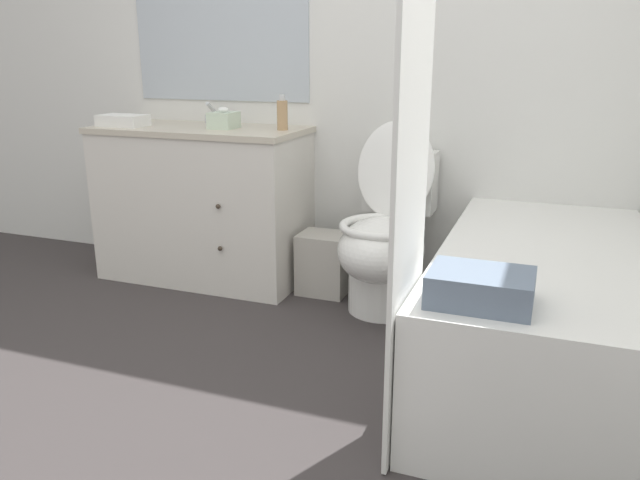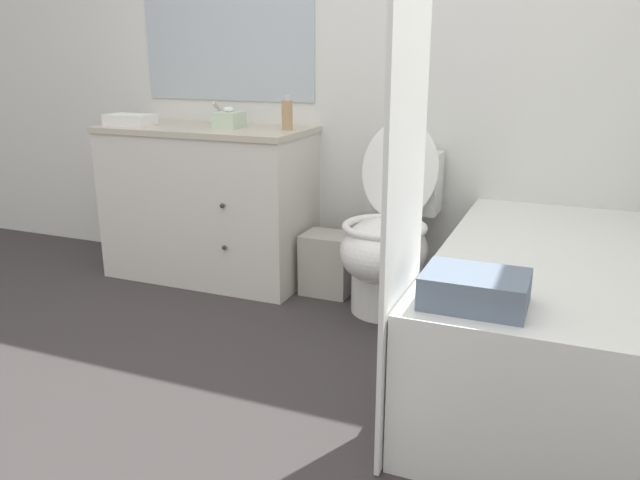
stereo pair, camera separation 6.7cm
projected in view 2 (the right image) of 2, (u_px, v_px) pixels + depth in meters
name	position (u px, v px, depth m)	size (l,w,h in m)	color
ground_plane	(186.00, 452.00, 1.95)	(14.00, 14.00, 0.00)	#383333
wall_back	(367.00, 43.00, 3.13)	(8.00, 0.06, 2.50)	silver
vanity_cabinet	(209.00, 202.00, 3.41)	(1.12, 0.55, 0.83)	silver
sink_faucet	(222.00, 117.00, 3.44)	(0.14, 0.12, 0.12)	silver
toilet	(389.00, 243.00, 2.95)	(0.40, 0.68, 0.90)	white
bathtub	(542.00, 315.00, 2.34)	(0.75, 1.57, 0.51)	white
shower_curtain	(406.00, 153.00, 1.75)	(0.01, 0.40, 1.85)	white
wastebasket	(328.00, 263.00, 3.22)	(0.25, 0.21, 0.32)	#B7B2A8
tissue_box	(229.00, 119.00, 3.21)	(0.13, 0.14, 0.11)	silver
soap_dispenser	(287.00, 114.00, 3.12)	(0.05, 0.05, 0.18)	tan
hand_towel_folded	(130.00, 120.00, 3.33)	(0.25, 0.15, 0.06)	white
bath_towel_folded	(475.00, 289.00, 1.77)	(0.29, 0.22, 0.10)	slate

